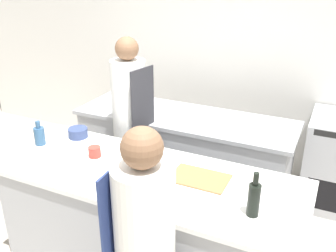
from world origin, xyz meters
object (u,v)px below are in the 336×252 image
Objects in this scene: bottle_olive_oil at (39,135)px; bowl_ceramic_blue at (147,165)px; bowl_mixing_large at (108,176)px; bowl_prep_small at (78,133)px; bottle_vinegar at (254,199)px; bottle_wine at (129,183)px; chef_at_stove at (131,126)px; cup at (95,152)px.

bottle_olive_oil is 1.03m from bowl_ceramic_blue.
bowl_mixing_large is 0.83m from bowl_prep_small.
bottle_olive_oil is 1.23× the size of bowl_mixing_large.
bottle_vinegar is 1.34× the size of bottle_wine.
bottle_vinegar is at bearing 68.00° from chef_at_stove.
bottle_vinegar is 1.73× the size of bowl_prep_small.
bowl_mixing_large is at bearing -176.92° from bottle_vinegar.
chef_at_stove reaches higher than bowl_ceramic_blue.
bottle_wine is at bearing -16.95° from bottle_olive_oil.
bowl_prep_small is (-0.26, -0.47, 0.07)m from chef_at_stove.
chef_at_stove is 17.73× the size of cup.
cup is at bearing 146.92° from bottle_wine.
bowl_ceramic_blue is at bearing 99.90° from bottle_wine.
cup is (-1.33, 0.21, -0.08)m from bottle_vinegar.
bottle_wine is at bearing -19.24° from bowl_mixing_large.
bottle_wine is 0.24m from bowl_mixing_large.
bottle_wine is 1.29× the size of bowl_prep_small.
chef_at_stove is 10.14× the size of bowl_mixing_large.
bottle_olive_oil reaches higher than bowl_prep_small.
bowl_mixing_large is 0.83× the size of bowl_ceramic_blue.
bottle_wine reaches higher than bowl_prep_small.
cup is at bearing -178.56° from bowl_ceramic_blue.
bowl_ceramic_blue is 0.47m from cup.
chef_at_stove is 0.91m from bowl_ceramic_blue.
bowl_mixing_large is at bearing -37.67° from bowl_prep_small.
bottle_vinegar is (1.89, -0.20, 0.03)m from bottle_olive_oil.
chef_at_stove is 1.07m from bowl_mixing_large.
chef_at_stove is 7.90× the size of bottle_wine.
chef_at_stove is 1.24m from bottle_wine.
cup is (-0.53, 0.35, -0.05)m from bottle_wine.
chef_at_stove is at bearing 128.69° from bowl_ceramic_blue.
bowl_prep_small is 0.86m from bowl_ceramic_blue.
chef_at_stove is at bearing 112.18° from bowl_mixing_large.
bowl_mixing_large is at bearing -16.34° from bottle_olive_oil.
bottle_vinegar is 1.42× the size of bowl_ceramic_blue.
cup is (0.35, -0.24, 0.00)m from bowl_prep_small.
bowl_ceramic_blue is (0.56, -0.70, 0.07)m from chef_at_stove.
bowl_mixing_large is 0.32m from bowl_ceramic_blue.
bowl_prep_small is 1.73× the size of cup.
bottle_wine is 0.37m from bowl_ceramic_blue.
chef_at_stove is at bearing 146.89° from bottle_vinegar.
bowl_prep_small is at bearing 145.63° from cup.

